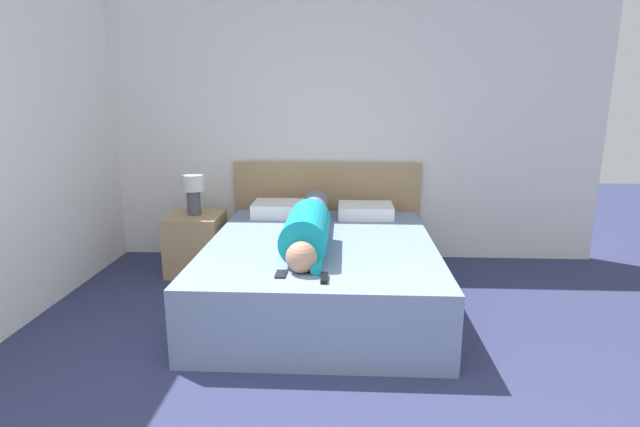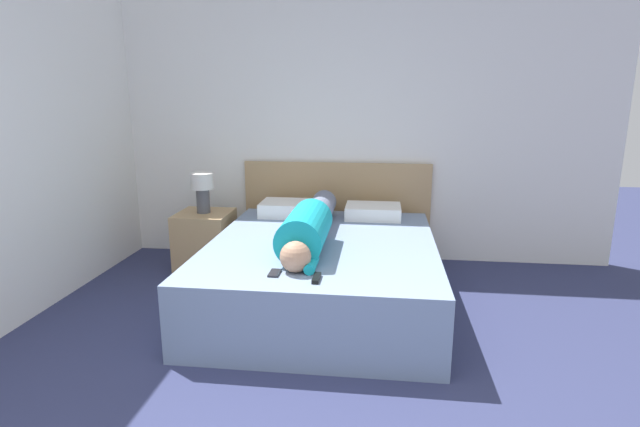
{
  "view_description": "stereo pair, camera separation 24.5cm",
  "coord_description": "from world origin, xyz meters",
  "px_view_note": "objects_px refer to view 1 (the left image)",
  "views": [
    {
      "loc": [
        0.22,
        -1.13,
        1.57
      ],
      "look_at": [
        0.04,
        2.29,
        0.75
      ],
      "focal_mm": 28.0,
      "sensor_mm": 36.0,
      "label": 1
    },
    {
      "loc": [
        0.46,
        -1.11,
        1.57
      ],
      "look_at": [
        0.04,
        2.29,
        0.75
      ],
      "focal_mm": 28.0,
      "sensor_mm": 36.0,
      "label": 2
    }
  ],
  "objects_px": {
    "bed": "(321,273)",
    "nightstand": "(196,243)",
    "table_lamp": "(193,190)",
    "pillow_second": "(366,211)",
    "cell_phone": "(281,274)",
    "person_lying": "(309,225)",
    "pillow_near_headboard": "(282,209)",
    "tv_remote": "(324,278)"
  },
  "relations": [
    {
      "from": "pillow_second",
      "to": "cell_phone",
      "type": "bearing_deg",
      "value": -110.6
    },
    {
      "from": "pillow_second",
      "to": "cell_phone",
      "type": "xyz_separation_m",
      "value": [
        -0.57,
        -1.51,
        -0.05
      ]
    },
    {
      "from": "nightstand",
      "to": "person_lying",
      "type": "distance_m",
      "value": 1.32
    },
    {
      "from": "nightstand",
      "to": "tv_remote",
      "type": "relative_size",
      "value": 3.55
    },
    {
      "from": "table_lamp",
      "to": "person_lying",
      "type": "relative_size",
      "value": 0.21
    },
    {
      "from": "pillow_near_headboard",
      "to": "pillow_second",
      "type": "distance_m",
      "value": 0.75
    },
    {
      "from": "pillow_second",
      "to": "tv_remote",
      "type": "bearing_deg",
      "value": -100.79
    },
    {
      "from": "pillow_near_headboard",
      "to": "tv_remote",
      "type": "xyz_separation_m",
      "value": [
        0.45,
        -1.58,
        -0.05
      ]
    },
    {
      "from": "tv_remote",
      "to": "pillow_near_headboard",
      "type": "bearing_deg",
      "value": 105.97
    },
    {
      "from": "pillow_near_headboard",
      "to": "cell_phone",
      "type": "height_order",
      "value": "pillow_near_headboard"
    },
    {
      "from": "pillow_near_headboard",
      "to": "tv_remote",
      "type": "distance_m",
      "value": 1.64
    },
    {
      "from": "person_lying",
      "to": "pillow_second",
      "type": "distance_m",
      "value": 0.94
    },
    {
      "from": "person_lying",
      "to": "cell_phone",
      "type": "distance_m",
      "value": 0.71
    },
    {
      "from": "cell_phone",
      "to": "table_lamp",
      "type": "bearing_deg",
      "value": 124.48
    },
    {
      "from": "bed",
      "to": "pillow_second",
      "type": "xyz_separation_m",
      "value": [
        0.36,
        0.79,
        0.31
      ]
    },
    {
      "from": "bed",
      "to": "person_lying",
      "type": "relative_size",
      "value": 1.21
    },
    {
      "from": "person_lying",
      "to": "cell_phone",
      "type": "bearing_deg",
      "value": -100.0
    },
    {
      "from": "cell_phone",
      "to": "tv_remote",
      "type": "bearing_deg",
      "value": -14.34
    },
    {
      "from": "bed",
      "to": "tv_remote",
      "type": "bearing_deg",
      "value": -85.78
    },
    {
      "from": "pillow_near_headboard",
      "to": "tv_remote",
      "type": "relative_size",
      "value": 3.39
    },
    {
      "from": "tv_remote",
      "to": "table_lamp",
      "type": "bearing_deg",
      "value": 130.01
    },
    {
      "from": "nightstand",
      "to": "table_lamp",
      "type": "height_order",
      "value": "table_lamp"
    },
    {
      "from": "table_lamp",
      "to": "pillow_second",
      "type": "xyz_separation_m",
      "value": [
        1.51,
        0.14,
        -0.2
      ]
    },
    {
      "from": "pillow_near_headboard",
      "to": "nightstand",
      "type": "bearing_deg",
      "value": -169.74
    },
    {
      "from": "pillow_near_headboard",
      "to": "cell_phone",
      "type": "bearing_deg",
      "value": -83.02
    },
    {
      "from": "nightstand",
      "to": "pillow_second",
      "type": "relative_size",
      "value": 1.1
    },
    {
      "from": "bed",
      "to": "nightstand",
      "type": "bearing_deg",
      "value": 150.63
    },
    {
      "from": "bed",
      "to": "nightstand",
      "type": "height_order",
      "value": "nightstand"
    },
    {
      "from": "table_lamp",
      "to": "person_lying",
      "type": "xyz_separation_m",
      "value": [
        1.07,
        -0.69,
        -0.13
      ]
    },
    {
      "from": "bed",
      "to": "pillow_second",
      "type": "distance_m",
      "value": 0.92
    },
    {
      "from": "person_lying",
      "to": "pillow_near_headboard",
      "type": "height_order",
      "value": "person_lying"
    },
    {
      "from": "nightstand",
      "to": "pillow_near_headboard",
      "type": "xyz_separation_m",
      "value": [
        0.76,
        0.14,
        0.29
      ]
    },
    {
      "from": "pillow_near_headboard",
      "to": "pillow_second",
      "type": "xyz_separation_m",
      "value": [
        0.75,
        0.0,
        -0.01
      ]
    },
    {
      "from": "person_lying",
      "to": "tv_remote",
      "type": "bearing_deg",
      "value": -79.12
    },
    {
      "from": "table_lamp",
      "to": "nightstand",
      "type": "bearing_deg",
      "value": 90.0
    },
    {
      "from": "bed",
      "to": "pillow_near_headboard",
      "type": "relative_size",
      "value": 3.97
    },
    {
      "from": "bed",
      "to": "table_lamp",
      "type": "bearing_deg",
      "value": 150.63
    },
    {
      "from": "table_lamp",
      "to": "cell_phone",
      "type": "relative_size",
      "value": 2.75
    },
    {
      "from": "bed",
      "to": "pillow_near_headboard",
      "type": "bearing_deg",
      "value": 116.6
    },
    {
      "from": "nightstand",
      "to": "table_lamp",
      "type": "relative_size",
      "value": 1.49
    },
    {
      "from": "pillow_second",
      "to": "table_lamp",
      "type": "bearing_deg",
      "value": -174.81
    },
    {
      "from": "pillow_near_headboard",
      "to": "cell_phone",
      "type": "distance_m",
      "value": 1.52
    }
  ]
}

